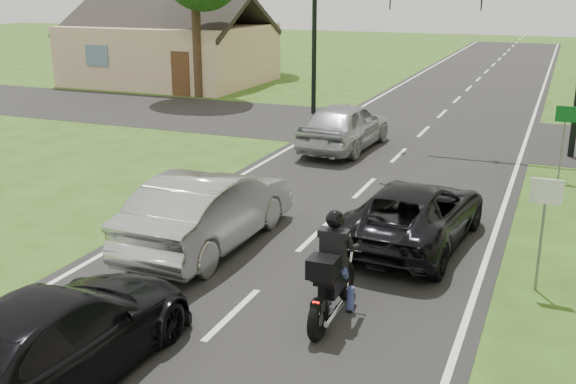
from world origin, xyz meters
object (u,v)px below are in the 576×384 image
object	(u,v)px
dark_suv	(414,213)
silver_sedan	(209,209)
motorcycle_rider	(332,278)
sign_white	(545,207)
silver_suv	(345,126)
traffic_signal	(523,25)
dark_car_behind	(56,337)
sign_green	(565,125)

from	to	relation	value
dark_suv	silver_sedan	xyz separation A→B (m)	(-3.97, -1.79, 0.14)
motorcycle_rider	sign_white	size ratio (longest dim) A/B	1.05
silver_suv	sign_white	size ratio (longest dim) A/B	2.25
motorcycle_rider	traffic_signal	distance (m)	14.02
dark_car_behind	sign_green	xyz separation A→B (m)	(6.22, 13.71, 0.89)
dark_suv	silver_sedan	world-z (taller)	silver_sedan
motorcycle_rider	dark_suv	distance (m)	3.98
dark_car_behind	traffic_signal	world-z (taller)	traffic_signal
dark_car_behind	silver_sedan	bearing A→B (deg)	-83.52
dark_suv	silver_suv	xyz separation A→B (m)	(-4.02, 7.70, 0.14)
dark_suv	silver_suv	world-z (taller)	silver_suv
sign_green	sign_white	bearing A→B (deg)	-91.43
motorcycle_rider	sign_white	xyz separation A→B (m)	(3.10, 2.48, 0.84)
dark_suv	dark_car_behind	xyz separation A→B (m)	(-3.42, -7.17, 0.03)
silver_sedan	dark_car_behind	world-z (taller)	silver_sedan
dark_suv	sign_white	xyz separation A→B (m)	(2.60, -1.47, 0.92)
motorcycle_rider	dark_car_behind	world-z (taller)	motorcycle_rider
dark_car_behind	traffic_signal	size ratio (longest dim) A/B	0.76
sign_green	traffic_signal	bearing A→B (deg)	117.38
silver_suv	dark_car_behind	world-z (taller)	silver_suv
dark_suv	sign_white	distance (m)	3.12
traffic_signal	sign_white	bearing A→B (deg)	-82.95
motorcycle_rider	sign_green	distance (m)	11.02
silver_sedan	silver_suv	distance (m)	9.49
motorcycle_rider	dark_suv	size ratio (longest dim) A/B	0.46
dark_suv	sign_green	world-z (taller)	sign_green
sign_white	sign_green	bearing A→B (deg)	88.57
dark_suv	silver_sedan	size ratio (longest dim) A/B	0.98
silver_sedan	dark_car_behind	bearing A→B (deg)	96.80
dark_suv	sign_green	bearing A→B (deg)	-108.49
traffic_signal	sign_white	world-z (taller)	traffic_signal
sign_white	motorcycle_rider	bearing A→B (deg)	-141.28
sign_green	dark_car_behind	bearing A→B (deg)	-114.40
silver_suv	sign_green	size ratio (longest dim) A/B	2.25
silver_suv	sign_white	bearing A→B (deg)	128.77
traffic_signal	sign_green	xyz separation A→B (m)	(1.56, -3.02, -2.54)
silver_sedan	sign_white	world-z (taller)	sign_white
motorcycle_rider	traffic_signal	world-z (taller)	traffic_signal
motorcycle_rider	dark_car_behind	bearing A→B (deg)	-133.01
dark_car_behind	traffic_signal	xyz separation A→B (m)	(4.65, 16.72, 3.42)
motorcycle_rider	dark_suv	world-z (taller)	motorcycle_rider
silver_sedan	silver_suv	world-z (taller)	silver_suv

